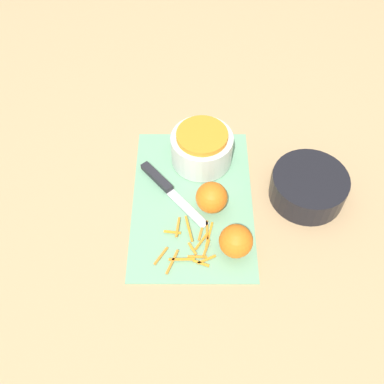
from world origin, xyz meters
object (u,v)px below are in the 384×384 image
Objects in this scene: knife at (162,183)px; orange_left at (211,198)px; orange_right at (235,241)px; bowl_speckled at (201,147)px; bowl_dark at (308,187)px.

knife is 2.57× the size of orange_left.
orange_right is at bearing 2.12° from knife.
bowl_speckled is 0.27m from orange_right.
bowl_speckled reaches higher than knife.
bowl_dark is at bearing 130.16° from orange_right.
knife is at bearing -48.61° from bowl_speckled.
orange_right is at bearing 15.02° from bowl_speckled.
orange_right is at bearing 23.28° from orange_left.
knife is at bearing -137.11° from orange_right.
bowl_speckled is at bearing -164.98° from orange_right.
orange_right is (0.15, -0.18, 0.01)m from bowl_dark.
orange_left is at bearing -80.73° from bowl_dark.
bowl_speckled is 0.13m from knife.
knife is 2.57× the size of orange_right.
orange_left is (0.15, 0.02, -0.01)m from bowl_speckled.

